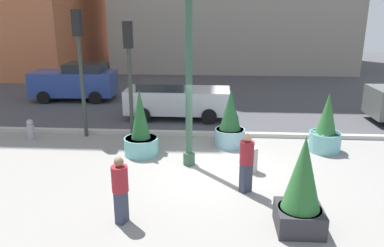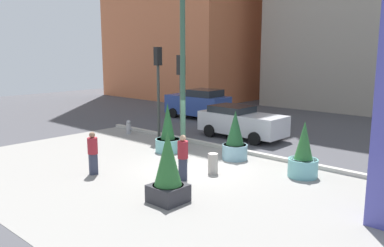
{
  "view_description": "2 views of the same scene",
  "coord_description": "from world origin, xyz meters",
  "px_view_note": "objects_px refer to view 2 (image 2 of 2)",
  "views": [
    {
      "loc": [
        -0.22,
        -10.27,
        4.55
      ],
      "look_at": [
        -0.93,
        0.31,
        1.33
      ],
      "focal_mm": 35.17,
      "sensor_mm": 36.0,
      "label": 1
    },
    {
      "loc": [
        9.57,
        -10.71,
        4.37
      ],
      "look_at": [
        -0.51,
        0.31,
        1.64
      ],
      "focal_mm": 37.06,
      "sensor_mm": 36.0,
      "label": 2
    }
  ],
  "objects_px": {
    "lamp_post": "(183,66)",
    "pedestrian_on_sidewalk": "(93,151)",
    "potted_plant_near_left": "(235,139)",
    "traffic_light_far_side": "(181,85)",
    "fire_hydrant": "(129,127)",
    "traffic_light_corner": "(158,77)",
    "concrete_bollard": "(213,164)",
    "car_passing_lane": "(198,104)",
    "potted_plant_near_right": "(303,156)",
    "potted_plant_by_pillar": "(168,134)",
    "potted_plant_curbside": "(168,170)",
    "car_far_lane": "(241,122)",
    "pedestrian_by_curb": "(183,156)"
  },
  "relations": [
    {
      "from": "lamp_post",
      "to": "pedestrian_on_sidewalk",
      "type": "bearing_deg",
      "value": -110.47
    },
    {
      "from": "potted_plant_near_left",
      "to": "traffic_light_far_side",
      "type": "height_order",
      "value": "traffic_light_far_side"
    },
    {
      "from": "fire_hydrant",
      "to": "traffic_light_corner",
      "type": "xyz_separation_m",
      "value": [
        1.91,
        0.44,
        2.72
      ]
    },
    {
      "from": "lamp_post",
      "to": "concrete_bollard",
      "type": "height_order",
      "value": "lamp_post"
    },
    {
      "from": "car_passing_lane",
      "to": "pedestrian_on_sidewalk",
      "type": "xyz_separation_m",
      "value": [
        5.3,
        -11.65,
        -0.1
      ]
    },
    {
      "from": "potted_plant_near_right",
      "to": "traffic_light_far_side",
      "type": "height_order",
      "value": "traffic_light_far_side"
    },
    {
      "from": "pedestrian_on_sidewalk",
      "to": "traffic_light_corner",
      "type": "bearing_deg",
      "value": 115.71
    },
    {
      "from": "potted_plant_near_left",
      "to": "traffic_light_corner",
      "type": "relative_size",
      "value": 0.44
    },
    {
      "from": "concrete_bollard",
      "to": "potted_plant_by_pillar",
      "type": "bearing_deg",
      "value": 162.41
    },
    {
      "from": "concrete_bollard",
      "to": "fire_hydrant",
      "type": "bearing_deg",
      "value": 163.01
    },
    {
      "from": "fire_hydrant",
      "to": "concrete_bollard",
      "type": "height_order",
      "value": "same"
    },
    {
      "from": "potted_plant_curbside",
      "to": "traffic_light_far_side",
      "type": "xyz_separation_m",
      "value": [
        -4.84,
        5.58,
        1.86
      ]
    },
    {
      "from": "concrete_bollard",
      "to": "traffic_light_far_side",
      "type": "relative_size",
      "value": 0.18
    },
    {
      "from": "lamp_post",
      "to": "traffic_light_far_side",
      "type": "relative_size",
      "value": 1.86
    },
    {
      "from": "potted_plant_curbside",
      "to": "car_far_lane",
      "type": "height_order",
      "value": "potted_plant_curbside"
    },
    {
      "from": "potted_plant_by_pillar",
      "to": "potted_plant_curbside",
      "type": "xyz_separation_m",
      "value": [
        4.22,
        -4.09,
        0.19
      ]
    },
    {
      "from": "potted_plant_by_pillar",
      "to": "concrete_bollard",
      "type": "relative_size",
      "value": 2.9
    },
    {
      "from": "lamp_post",
      "to": "potted_plant_by_pillar",
      "type": "xyz_separation_m",
      "value": [
        -1.61,
        0.72,
        -3.02
      ]
    },
    {
      "from": "potted_plant_near_right",
      "to": "potted_plant_near_left",
      "type": "xyz_separation_m",
      "value": [
        -3.14,
        0.26,
        0.07
      ]
    },
    {
      "from": "potted_plant_near_right",
      "to": "car_far_lane",
      "type": "distance_m",
      "value": 6.58
    },
    {
      "from": "pedestrian_by_curb",
      "to": "potted_plant_near_right",
      "type": "bearing_deg",
      "value": 47.83
    },
    {
      "from": "potted_plant_by_pillar",
      "to": "concrete_bollard",
      "type": "height_order",
      "value": "potted_plant_by_pillar"
    },
    {
      "from": "concrete_bollard",
      "to": "potted_plant_near_right",
      "type": "bearing_deg",
      "value": 35.33
    },
    {
      "from": "potted_plant_by_pillar",
      "to": "pedestrian_by_curb",
      "type": "distance_m",
      "value": 4.0
    },
    {
      "from": "potted_plant_near_left",
      "to": "car_passing_lane",
      "type": "distance_m",
      "value": 10.24
    },
    {
      "from": "lamp_post",
      "to": "car_passing_lane",
      "type": "bearing_deg",
      "value": 128.25
    },
    {
      "from": "lamp_post",
      "to": "potted_plant_by_pillar",
      "type": "relative_size",
      "value": 3.59
    },
    {
      "from": "lamp_post",
      "to": "potted_plant_curbside",
      "type": "relative_size",
      "value": 3.67
    },
    {
      "from": "pedestrian_by_curb",
      "to": "lamp_post",
      "type": "bearing_deg",
      "value": 133.5
    },
    {
      "from": "potted_plant_curbside",
      "to": "pedestrian_by_curb",
      "type": "relative_size",
      "value": 1.33
    },
    {
      "from": "potted_plant_by_pillar",
      "to": "pedestrian_by_curb",
      "type": "xyz_separation_m",
      "value": [
        3.2,
        -2.4,
        0.1
      ]
    },
    {
      "from": "fire_hydrant",
      "to": "car_far_lane",
      "type": "xyz_separation_m",
      "value": [
        5.0,
        3.25,
        0.46
      ]
    },
    {
      "from": "traffic_light_corner",
      "to": "potted_plant_by_pillar",
      "type": "bearing_deg",
      "value": -35.36
    },
    {
      "from": "lamp_post",
      "to": "traffic_light_corner",
      "type": "relative_size",
      "value": 1.71
    },
    {
      "from": "lamp_post",
      "to": "traffic_light_corner",
      "type": "xyz_separation_m",
      "value": [
        -4.04,
        2.44,
        -0.72
      ]
    },
    {
      "from": "traffic_light_corner",
      "to": "car_passing_lane",
      "type": "xyz_separation_m",
      "value": [
        -2.51,
        5.86,
        -2.13
      ]
    },
    {
      "from": "lamp_post",
      "to": "potted_plant_near_left",
      "type": "bearing_deg",
      "value": 53.23
    },
    {
      "from": "potted_plant_near_right",
      "to": "car_passing_lane",
      "type": "xyz_separation_m",
      "value": [
        -10.97,
        6.85,
        0.2
      ]
    },
    {
      "from": "concrete_bollard",
      "to": "car_passing_lane",
      "type": "bearing_deg",
      "value": 134.04
    },
    {
      "from": "traffic_light_corner",
      "to": "pedestrian_on_sidewalk",
      "type": "bearing_deg",
      "value": -64.29
    },
    {
      "from": "potted_plant_by_pillar",
      "to": "traffic_light_corner",
      "type": "distance_m",
      "value": 3.76
    },
    {
      "from": "lamp_post",
      "to": "pedestrian_on_sidewalk",
      "type": "height_order",
      "value": "lamp_post"
    },
    {
      "from": "traffic_light_corner",
      "to": "pedestrian_on_sidewalk",
      "type": "relative_size",
      "value": 2.92
    },
    {
      "from": "pedestrian_on_sidewalk",
      "to": "pedestrian_by_curb",
      "type": "bearing_deg",
      "value": 30.45
    },
    {
      "from": "fire_hydrant",
      "to": "car_passing_lane",
      "type": "bearing_deg",
      "value": 95.47
    },
    {
      "from": "potted_plant_near_left",
      "to": "potted_plant_curbside",
      "type": "relative_size",
      "value": 0.95
    },
    {
      "from": "fire_hydrant",
      "to": "traffic_light_far_side",
      "type": "bearing_deg",
      "value": 3.24
    },
    {
      "from": "fire_hydrant",
      "to": "potted_plant_near_right",
      "type": "bearing_deg",
      "value": -3.05
    },
    {
      "from": "lamp_post",
      "to": "pedestrian_on_sidewalk",
      "type": "relative_size",
      "value": 4.99
    },
    {
      "from": "potted_plant_curbside",
      "to": "traffic_light_corner",
      "type": "bearing_deg",
      "value": 138.84
    }
  ]
}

